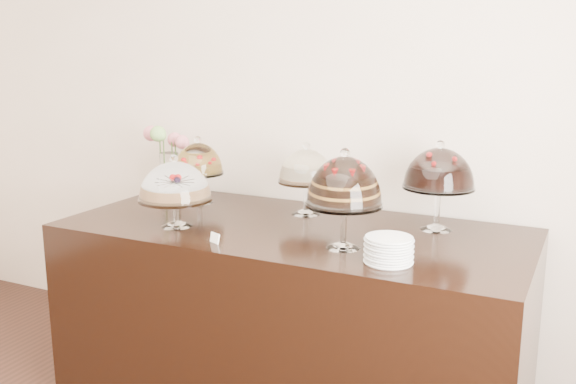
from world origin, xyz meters
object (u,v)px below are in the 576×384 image
at_px(cake_stand_cheesecake, 306,169).
at_px(cake_stand_fruit_tart, 198,162).
at_px(plate_stack, 389,250).
at_px(flower_vase, 167,156).
at_px(cake_stand_choco_layer, 344,185).
at_px(cake_stand_dark_choco, 439,172).
at_px(display_counter, 292,315).
at_px(cake_stand_sugar_sponge, 175,184).

height_order(cake_stand_cheesecake, cake_stand_fruit_tart, cake_stand_cheesecake).
bearing_deg(plate_stack, flower_vase, 157.27).
distance_m(cake_stand_choco_layer, plate_stack, 0.34).
bearing_deg(cake_stand_fruit_tart, cake_stand_choco_layer, -22.57).
xyz_separation_m(cake_stand_cheesecake, cake_stand_fruit_tart, (-0.63, -0.03, -0.01)).
distance_m(cake_stand_dark_choco, cake_stand_fruit_tart, 1.30).
height_order(cake_stand_dark_choco, cake_stand_fruit_tart, cake_stand_dark_choco).
distance_m(cake_stand_choco_layer, cake_stand_cheesecake, 0.59).
height_order(display_counter, cake_stand_cheesecake, cake_stand_cheesecake).
relative_size(cake_stand_sugar_sponge, flower_vase, 0.85).
distance_m(display_counter, cake_stand_choco_layer, 0.82).
relative_size(cake_stand_choco_layer, cake_stand_dark_choco, 1.02).
bearing_deg(display_counter, cake_stand_choco_layer, -30.92).
relative_size(cake_stand_choco_layer, plate_stack, 2.24).
distance_m(display_counter, plate_stack, 0.82).
height_order(display_counter, cake_stand_dark_choco, cake_stand_dark_choco).
bearing_deg(cake_stand_dark_choco, display_counter, -157.84).
bearing_deg(cake_stand_choco_layer, cake_stand_sugar_sponge, -177.96).
height_order(cake_stand_fruit_tart, plate_stack, cake_stand_fruit_tart).
height_order(display_counter, plate_stack, plate_stack).
bearing_deg(display_counter, plate_stack, -28.26).
relative_size(cake_stand_fruit_tart, flower_vase, 0.90).
bearing_deg(cake_stand_cheesecake, flower_vase, 174.56).
distance_m(cake_stand_choco_layer, cake_stand_dark_choco, 0.54).
bearing_deg(cake_stand_dark_choco, cake_stand_sugar_sponge, -156.76).
xyz_separation_m(cake_stand_choco_layer, cake_stand_cheesecake, (-0.38, 0.45, -0.04)).
bearing_deg(plate_stack, cake_stand_fruit_tart, 157.13).
bearing_deg(cake_stand_cheesecake, plate_stack, -42.24).
height_order(cake_stand_sugar_sponge, cake_stand_cheesecake, cake_stand_cheesecake).
bearing_deg(plate_stack, cake_stand_cheesecake, 137.76).
height_order(cake_stand_dark_choco, plate_stack, cake_stand_dark_choco).
bearing_deg(cake_stand_fruit_tart, flower_vase, 157.85).
bearing_deg(cake_stand_cheesecake, display_counter, -79.79).
bearing_deg(cake_stand_choco_layer, cake_stand_dark_choco, 57.60).
xyz_separation_m(cake_stand_cheesecake, flower_vase, (-0.93, 0.09, -0.01)).
xyz_separation_m(cake_stand_choco_layer, plate_stack, (0.23, -0.10, -0.22)).
distance_m(cake_stand_choco_layer, cake_stand_fruit_tart, 1.09).
bearing_deg(cake_stand_sugar_sponge, cake_stand_fruit_tart, 110.62).
bearing_deg(cake_stand_fruit_tart, plate_stack, -22.87).
height_order(cake_stand_sugar_sponge, flower_vase, flower_vase).
xyz_separation_m(cake_stand_sugar_sponge, plate_stack, (1.07, -0.07, -0.15)).
height_order(display_counter, flower_vase, flower_vase).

